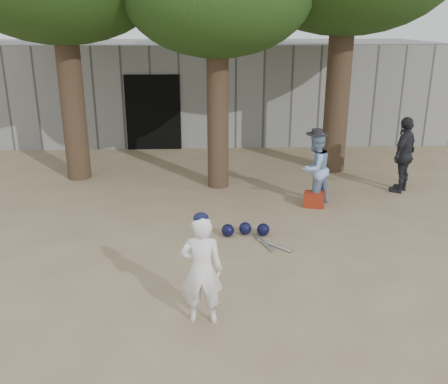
{
  "coord_description": "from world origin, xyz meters",
  "views": [
    {
      "loc": [
        0.26,
        -6.92,
        3.7
      ],
      "look_at": [
        0.6,
        1.0,
        0.95
      ],
      "focal_mm": 40.0,
      "sensor_mm": 36.0,
      "label": 1
    }
  ],
  "objects_px": {
    "spectator_dark": "(404,155)",
    "red_bag": "(314,199)",
    "spectator_blue": "(315,169)",
    "boy_player": "(202,270)"
  },
  "relations": [
    {
      "from": "boy_player",
      "to": "spectator_blue",
      "type": "distance_m",
      "value": 4.86
    },
    {
      "from": "spectator_dark",
      "to": "red_bag",
      "type": "height_order",
      "value": "spectator_dark"
    },
    {
      "from": "spectator_dark",
      "to": "red_bag",
      "type": "xyz_separation_m",
      "value": [
        -2.17,
        -0.88,
        -0.7
      ]
    },
    {
      "from": "spectator_blue",
      "to": "spectator_dark",
      "type": "distance_m",
      "value": 2.27
    },
    {
      "from": "boy_player",
      "to": "red_bag",
      "type": "relative_size",
      "value": 3.48
    },
    {
      "from": "boy_player",
      "to": "spectator_dark",
      "type": "height_order",
      "value": "spectator_dark"
    },
    {
      "from": "spectator_blue",
      "to": "red_bag",
      "type": "bearing_deg",
      "value": 44.93
    },
    {
      "from": "red_bag",
      "to": "spectator_blue",
      "type": "bearing_deg",
      "value": 84.45
    },
    {
      "from": "spectator_dark",
      "to": "red_bag",
      "type": "bearing_deg",
      "value": -25.85
    },
    {
      "from": "boy_player",
      "to": "red_bag",
      "type": "bearing_deg",
      "value": -116.39
    }
  ]
}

